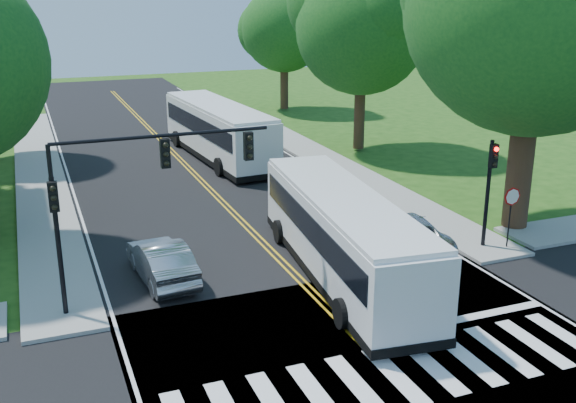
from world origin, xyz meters
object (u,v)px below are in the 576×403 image
signal_nw (130,181)px  bus_lead (343,234)px  signal_ne (490,180)px  suv (407,232)px  dark_sedan (318,181)px  bus_follow (218,130)px  hatchback (162,261)px

signal_nw → bus_lead: 7.89m
signal_ne → suv: (-2.93, 1.23, -2.25)m
dark_sedan → signal_nw: bearing=43.1°
bus_lead → suv: 4.16m
suv → dark_sedan: 8.51m
signal_ne → bus_follow: (-5.83, 18.89, -1.16)m
signal_nw → bus_follow: signal_nw is taller
bus_follow → hatchback: bus_follow is taller
dark_sedan → signal_ne: bearing=109.0°
hatchback → dark_sedan: size_ratio=1.09×
bus_follow → suv: bearing=95.2°
bus_lead → dark_sedan: size_ratio=2.99×
signal_nw → bus_follow: 20.77m
signal_ne → bus_follow: 19.80m
signal_ne → hatchback: size_ratio=0.96×
bus_lead → bus_follow: size_ratio=0.94×
bus_follow → hatchback: (-7.05, -17.11, -1.04)m
suv → dark_sedan: bearing=-80.7°
signal_nw → signal_ne: size_ratio=1.62×
signal_nw → bus_follow: size_ratio=0.54×
bus_lead → bus_follow: (0.81, 19.24, 0.11)m
hatchback → signal_ne: bearing=167.7°
suv → hatchback: bearing=5.1°
hatchback → suv: bearing=172.4°
suv → dark_sedan: suv is taller
signal_nw → dark_sedan: (10.97, 9.75, -3.76)m
signal_ne → hatchback: signal_ne is taller
signal_nw → bus_follow: bearing=66.5°
signal_ne → bus_follow: bearing=107.2°
bus_lead → suv: size_ratio=2.46×
bus_follow → bus_lead: bearing=83.4°
suv → bus_follow: bearing=-72.4°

